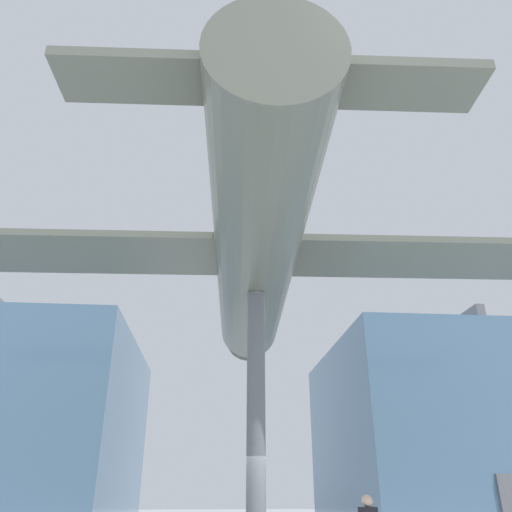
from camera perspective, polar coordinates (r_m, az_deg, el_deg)
The scene contains 4 objects.
glass_pavilion_left at distance 26.03m, azimuth -25.99°, elevation -17.66°, with size 10.21×12.04×8.77m.
glass_pavilion_right at distance 26.80m, azimuth 20.33°, elevation -18.71°, with size 10.21×12.04×8.77m.
support_pylon_central at distance 12.27m, azimuth 0.00°, elevation -18.56°, with size 0.44×0.44×6.45m.
suspended_airplane at distance 13.71m, azimuth -0.05°, elevation -0.46°, with size 21.10×15.81×3.63m.
Camera 1 is at (-1.02, -12.15, 1.86)m, focal length 35.00 mm.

